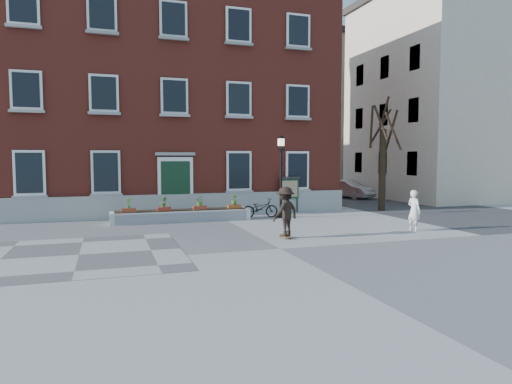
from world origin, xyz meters
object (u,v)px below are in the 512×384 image
object	(u,v)px
parked_car	(349,189)
lamp_post	(281,165)
notice_board	(289,188)
skateboarder	(285,212)
bicycle	(260,208)
bystander	(414,210)

from	to	relation	value
parked_car	lamp_post	size ratio (longest dim) A/B	0.98
lamp_post	notice_board	size ratio (longest dim) A/B	2.10
lamp_post	notice_board	bearing A→B (deg)	56.60
skateboarder	bicycle	bearing A→B (deg)	80.82
bystander	bicycle	bearing A→B (deg)	28.81
notice_board	skateboarder	xyz separation A→B (m)	(-3.00, -6.93, -0.31)
bystander	lamp_post	size ratio (longest dim) A/B	0.41
parked_car	notice_board	distance (m)	9.83
bicycle	bystander	distance (m)	7.16
bicycle	bystander	size ratio (longest dim) A/B	1.10
parked_car	bystander	xyz separation A→B (m)	(-4.85, -13.63, 0.17)
lamp_post	parked_car	bearing A→B (deg)	44.89
lamp_post	skateboarder	bearing A→B (deg)	-109.57
skateboarder	lamp_post	bearing A→B (deg)	70.43
notice_board	bicycle	bearing A→B (deg)	-145.26
bystander	notice_board	bearing A→B (deg)	8.53
lamp_post	notice_board	world-z (taller)	lamp_post
lamp_post	skateboarder	distance (m)	5.70
bystander	lamp_post	xyz separation A→B (m)	(-3.57, 5.25, 1.73)
bystander	notice_board	world-z (taller)	notice_board
bystander	skateboarder	xyz separation A→B (m)	(-5.40, 0.09, 0.15)
bicycle	skateboarder	bearing A→B (deg)	172.21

